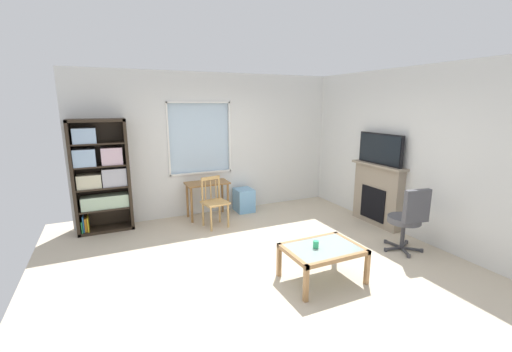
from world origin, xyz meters
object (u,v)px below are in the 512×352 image
(wooden_chair, at_px, (214,201))
(tv, at_px, (380,149))
(bookshelf, at_px, (100,174))
(desk_under_window, at_px, (207,189))
(coffee_table, at_px, (323,252))
(office_chair, at_px, (409,217))
(fireplace, at_px, (377,194))
(sippy_cup, at_px, (316,244))
(plastic_drawer_unit, at_px, (244,200))

(wooden_chair, bearing_deg, tv, -22.48)
(bookshelf, xyz_separation_m, desk_under_window, (1.84, -0.11, -0.43))
(wooden_chair, bearing_deg, coffee_table, -74.58)
(bookshelf, distance_m, office_chair, 5.00)
(bookshelf, height_order, coffee_table, bookshelf)
(tv, bearing_deg, desk_under_window, 148.67)
(fireplace, height_order, sippy_cup, fireplace)
(office_chair, bearing_deg, tv, 67.71)
(bookshelf, distance_m, fireplace, 4.90)
(office_chair, bearing_deg, fireplace, 66.90)
(plastic_drawer_unit, xyz_separation_m, coffee_table, (-0.16, -2.93, 0.15))
(tv, distance_m, office_chair, 1.46)
(coffee_table, distance_m, sippy_cup, 0.14)
(plastic_drawer_unit, bearing_deg, fireplace, -41.21)
(desk_under_window, xyz_separation_m, coffee_table, (0.62, -2.88, -0.19))
(plastic_drawer_unit, distance_m, fireplace, 2.59)
(wooden_chair, distance_m, plastic_drawer_unit, 1.01)
(tv, relative_size, sippy_cup, 10.83)
(bookshelf, relative_size, fireplace, 1.71)
(bookshelf, bearing_deg, tv, -21.12)
(sippy_cup, bearing_deg, fireplace, 29.08)
(wooden_chair, height_order, fireplace, fireplace)
(desk_under_window, bearing_deg, sippy_cup, -79.51)
(office_chair, bearing_deg, sippy_cup, -176.09)
(plastic_drawer_unit, bearing_deg, wooden_chair, -145.17)
(bookshelf, relative_size, office_chair, 1.94)
(sippy_cup, bearing_deg, coffee_table, -10.01)
(bookshelf, relative_size, tv, 1.99)
(desk_under_window, bearing_deg, coffee_table, -77.76)
(wooden_chair, bearing_deg, office_chair, -44.39)
(desk_under_window, height_order, sippy_cup, desk_under_window)
(office_chair, xyz_separation_m, sippy_cup, (-1.72, -0.12, -0.07))
(bookshelf, bearing_deg, desk_under_window, -3.39)
(bookshelf, relative_size, wooden_chair, 2.15)
(plastic_drawer_unit, relative_size, fireplace, 0.42)
(desk_under_window, bearing_deg, fireplace, -31.16)
(plastic_drawer_unit, distance_m, office_chair, 3.17)
(fireplace, distance_m, office_chair, 1.19)
(bookshelf, relative_size, sippy_cup, 21.53)
(fireplace, bearing_deg, office_chair, -113.10)
(plastic_drawer_unit, xyz_separation_m, tv, (1.92, -1.69, 1.16))
(desk_under_window, height_order, office_chair, office_chair)
(office_chair, bearing_deg, wooden_chair, 135.61)
(fireplace, bearing_deg, plastic_drawer_unit, 138.79)
(plastic_drawer_unit, height_order, office_chair, office_chair)
(tv, bearing_deg, wooden_chair, 157.52)
(wooden_chair, xyz_separation_m, tv, (2.73, -1.13, 0.93))
(coffee_table, bearing_deg, fireplace, 30.50)
(desk_under_window, distance_m, tv, 3.27)
(plastic_drawer_unit, relative_size, sippy_cup, 5.22)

